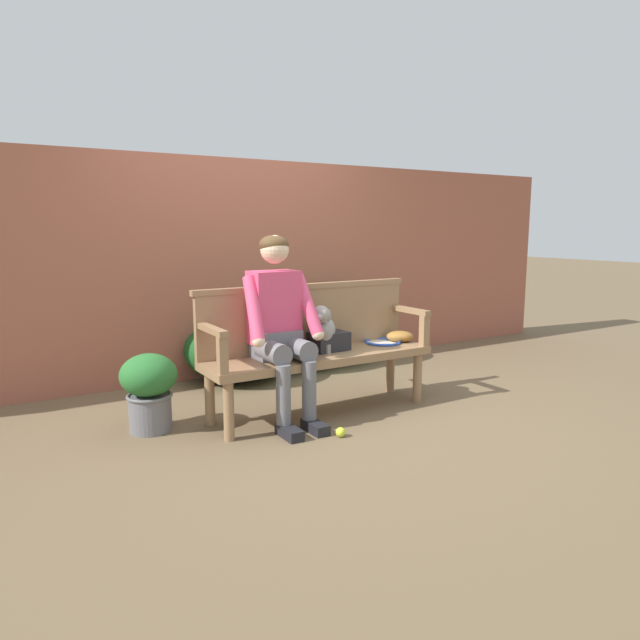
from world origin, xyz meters
The scene contains 16 objects.
ground_plane centered at (0.00, 0.00, 0.00)m, with size 40.00×40.00×0.00m, color brown.
brick_garden_fence centered at (0.00, 1.57, 1.00)m, with size 8.00×0.30×2.00m, color #9E5642.
hedge_bush_far_left centered at (-0.15, 1.20, 0.29)m, with size 0.96×0.90×0.58m, color #194C1E.
hedge_bush_mid_left centered at (1.02, 1.21, 0.39)m, with size 0.92×0.56×0.78m, color #337538.
hedge_bush_far_right centered at (0.59, 1.21, 0.32)m, with size 0.88×0.61×0.64m, color #1E5B23.
garden_bench centered at (0.00, 0.00, 0.40)m, with size 1.76×0.46×0.46m.
bench_backrest centered at (0.00, 0.20, 0.71)m, with size 1.80×0.06×0.50m.
bench_armrest_left_end centered at (-0.84, -0.08, 0.66)m, with size 0.06×0.46×0.28m.
bench_armrest_right_end centered at (0.84, -0.08, 0.66)m, with size 0.06×0.46×0.28m.
person_seated centered at (-0.34, -0.01, 0.73)m, with size 0.56×0.63×1.33m.
dog_on_bench centered at (0.04, 0.02, 0.64)m, with size 0.31×0.33×0.36m.
tennis_racket centered at (0.63, 0.09, 0.47)m, with size 0.32×0.57×0.03m.
baseball_glove centered at (0.78, 0.03, 0.50)m, with size 0.22×0.17×0.09m, color #9E6B2D.
sports_bag centered at (0.11, 0.06, 0.53)m, with size 0.28×0.20×0.14m, color #232328.
tennis_ball centered at (-0.14, -0.50, 0.03)m, with size 0.07×0.07×0.07m, color #CCDB33.
potted_plant centered at (-1.19, 0.28, 0.30)m, with size 0.38×0.38×0.54m.
Camera 1 is at (-2.16, -3.56, 1.39)m, focal length 32.30 mm.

